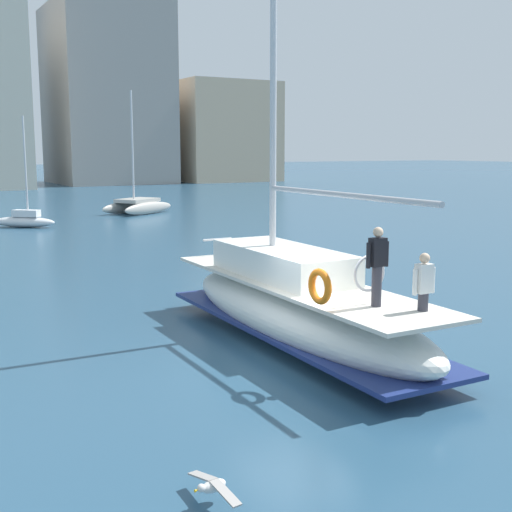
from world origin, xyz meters
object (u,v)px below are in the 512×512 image
(main_sailboat, at_px, (296,305))
(moored_sloop_far, at_px, (24,219))
(seagull, at_px, (213,486))
(moored_catamaran, at_px, (137,205))

(main_sailboat, xyz_separation_m, moored_sloop_far, (-1.03, 27.76, -0.43))
(main_sailboat, bearing_deg, seagull, -131.12)
(main_sailboat, height_order, seagull, main_sailboat)
(main_sailboat, distance_m, moored_sloop_far, 27.78)
(moored_sloop_far, xyz_separation_m, moored_catamaran, (8.73, 4.94, 0.16))
(moored_sloop_far, height_order, seagull, moored_sloop_far)
(moored_sloop_far, xyz_separation_m, seagull, (-3.93, -33.44, -0.22))
(moored_catamaran, bearing_deg, moored_sloop_far, -150.52)
(moored_sloop_far, distance_m, moored_catamaran, 10.03)
(moored_sloop_far, relative_size, moored_catamaran, 0.75)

